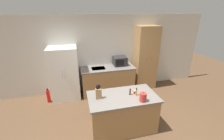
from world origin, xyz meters
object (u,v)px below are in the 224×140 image
at_px(microwave, 120,61).
at_px(knife_block, 99,93).
at_px(spice_bottle_tall_dark, 130,92).
at_px(kettle, 143,97).
at_px(refrigerator, 65,74).
at_px(pantry_cabinet, 146,58).
at_px(spice_bottle_amber_oil, 135,92).
at_px(fire_extinguisher, 48,96).
at_px(spice_bottle_short_red, 136,92).

distance_m(microwave, knife_block, 2.15).
xyz_separation_m(spice_bottle_tall_dark, kettle, (0.17, -0.31, 0.02)).
distance_m(microwave, kettle, 2.22).
xyz_separation_m(refrigerator, microwave, (1.85, 0.12, 0.23)).
xyz_separation_m(pantry_cabinet, spice_bottle_tall_dark, (-1.28, -1.86, -0.15)).
relative_size(pantry_cabinet, spice_bottle_amber_oil, 26.61).
bearing_deg(kettle, pantry_cabinet, 62.97).
xyz_separation_m(knife_block, spice_bottle_amber_oil, (0.84, -0.01, -0.09)).
bearing_deg(refrigerator, knife_block, -65.57).
relative_size(knife_block, spice_bottle_amber_oil, 4.07).
bearing_deg(kettle, fire_extinguisher, 139.39).
xyz_separation_m(refrigerator, knife_block, (0.80, -1.76, 0.18)).
bearing_deg(microwave, pantry_cabinet, -2.27).
height_order(pantry_cabinet, spice_bottle_tall_dark, pantry_cabinet).
xyz_separation_m(spice_bottle_short_red, kettle, (0.04, -0.25, 0.01)).
bearing_deg(spice_bottle_amber_oil, pantry_cabinet, 57.81).
distance_m(spice_bottle_amber_oil, fire_extinguisher, 2.81).
xyz_separation_m(kettle, fire_extinguisher, (-2.24, 1.92, -0.78)).
bearing_deg(knife_block, fire_extinguisher, 130.40).
distance_m(microwave, spice_bottle_tall_dark, 1.93).
bearing_deg(kettle, spice_bottle_amber_oil, 98.77).
xyz_separation_m(pantry_cabinet, knife_block, (-2.00, -1.84, -0.10)).
xyz_separation_m(refrigerator, spice_bottle_short_red, (1.65, -1.84, 0.14)).
height_order(knife_block, fire_extinguisher, knife_block).
bearing_deg(spice_bottle_tall_dark, refrigerator, 130.45).
bearing_deg(knife_block, refrigerator, 114.43).
distance_m(refrigerator, spice_bottle_tall_dark, 2.35).
bearing_deg(fire_extinguisher, spice_bottle_amber_oil, -36.00).
distance_m(spice_bottle_short_red, spice_bottle_amber_oil, 0.09).
xyz_separation_m(refrigerator, kettle, (1.69, -2.10, 0.15)).
relative_size(spice_bottle_tall_dark, fire_extinguisher, 0.33).
bearing_deg(refrigerator, pantry_cabinet, 1.60).
height_order(spice_bottle_tall_dark, kettle, kettle).
bearing_deg(spice_bottle_short_red, pantry_cabinet, 59.02).
distance_m(spice_bottle_tall_dark, spice_bottle_short_red, 0.14).
bearing_deg(spice_bottle_short_red, fire_extinguisher, 142.82).
distance_m(spice_bottle_tall_dark, spice_bottle_amber_oil, 0.13).
bearing_deg(microwave, refrigerator, -176.43).
distance_m(knife_block, fire_extinguisher, 2.24).
height_order(microwave, spice_bottle_short_red, microwave).
relative_size(refrigerator, spice_bottle_short_red, 9.38).
relative_size(refrigerator, knife_block, 4.93).
bearing_deg(spice_bottle_amber_oil, spice_bottle_tall_dark, -171.71).
bearing_deg(spice_bottle_short_red, spice_bottle_amber_oil, 95.96).
distance_m(pantry_cabinet, microwave, 0.95).
height_order(microwave, knife_block, knife_block).
bearing_deg(spice_bottle_short_red, knife_block, 174.47).
height_order(pantry_cabinet, knife_block, pantry_cabinet).
xyz_separation_m(pantry_cabinet, microwave, (-0.95, 0.04, -0.05)).
bearing_deg(spice_bottle_tall_dark, knife_block, 178.10).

